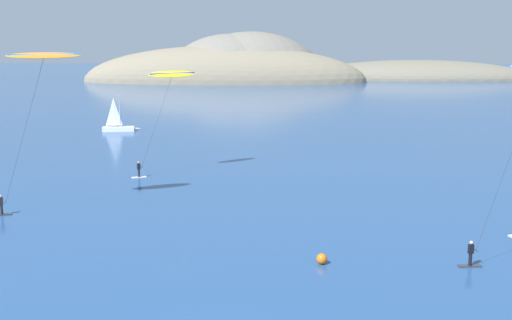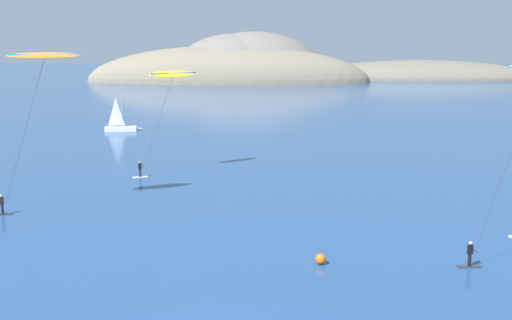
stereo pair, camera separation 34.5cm
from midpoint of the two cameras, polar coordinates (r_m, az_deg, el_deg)
The scene contains 5 objects.
headland_island at distance 207.20m, azimuth 0.52°, elevation 7.06°, with size 146.47×44.56×31.16m.
sailboat_near at distance 100.62m, azimuth -12.06°, elevation 2.89°, with size 5.97×2.27×5.70m.
kitesurfer_yellow at distance 67.69m, azimuth -7.87°, elevation 6.81°, with size 6.57×4.89×10.95m.
kitesurfer_orange at distance 55.10m, azimuth -18.75°, elevation 7.88°, with size 7.43×4.04×13.24m.
marker_buoy at distance 42.07m, azimuth 5.64°, elevation -8.73°, with size 0.70×0.70×0.70m, color orange.
Camera 1 is at (3.36, -27.30, 14.58)m, focal length 45.00 mm.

